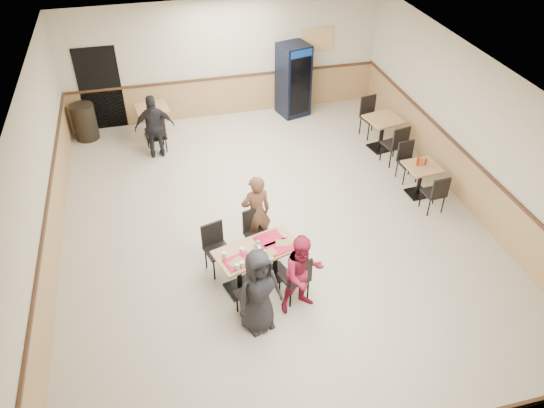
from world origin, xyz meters
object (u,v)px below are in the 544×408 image
object	(u,v)px
side_table_far	(382,129)
trash_bin	(85,122)
lone_diner	(155,127)
back_table	(153,117)
main_table	(257,260)
diner_man_opposite	(256,213)
diner_woman_left	(259,291)
pepsi_cooler	(293,80)
diner_woman_right	(303,274)
side_table_near	(421,176)

from	to	relation	value
side_table_far	trash_bin	distance (m)	7.14
lone_diner	back_table	world-z (taller)	lone_diner
main_table	trash_bin	bearing A→B (deg)	100.66
diner_man_opposite	diner_woman_left	bearing A→B (deg)	70.35
main_table	pepsi_cooler	xyz separation A→B (m)	(2.31, 5.89, 0.44)
lone_diner	side_table_far	distance (m)	5.25
side_table_far	pepsi_cooler	size ratio (longest dim) A/B	0.47
lone_diner	trash_bin	size ratio (longest dim) A/B	1.71
diner_woman_left	diner_woman_right	world-z (taller)	diner_woman_left
diner_woman_right	side_table_near	size ratio (longest dim) A/B	2.06
lone_diner	main_table	bearing A→B (deg)	105.96
lone_diner	trash_bin	xyz separation A→B (m)	(-1.62, 1.26, -0.32)
side_table_far	back_table	distance (m)	5.49
pepsi_cooler	main_table	bearing A→B (deg)	-125.95
main_table	trash_bin	size ratio (longest dim) A/B	1.72
diner_man_opposite	side_table_far	world-z (taller)	diner_man_opposite
diner_woman_right	side_table_near	bearing A→B (deg)	26.06
diner_woman_right	diner_man_opposite	xyz separation A→B (m)	(-0.37, 1.65, 0.04)
back_table	pepsi_cooler	world-z (taller)	pepsi_cooler
diner_woman_left	side_table_far	bearing A→B (deg)	31.87
main_table	side_table_far	xyz separation A→B (m)	(3.83, 3.62, 0.03)
main_table	trash_bin	world-z (taller)	trash_bin
diner_woman_right	lone_diner	xyz separation A→B (m)	(-1.89, 5.30, 0.04)
side_table_near	lone_diner	bearing A→B (deg)	150.69
back_table	pepsi_cooler	distance (m)	3.68
back_table	diner_man_opposite	bearing A→B (deg)	-71.56
diner_man_opposite	side_table_far	size ratio (longest dim) A/B	1.75
diner_man_opposite	trash_bin	distance (m)	5.84
diner_man_opposite	back_table	size ratio (longest dim) A/B	1.83
side_table_near	pepsi_cooler	bearing A→B (deg)	110.03
side_table_far	back_table	bearing A→B (deg)	160.01
diner_woman_right	diner_man_opposite	size ratio (longest dim) A/B	0.95
side_table_near	trash_bin	xyz separation A→B (m)	(-6.79, 4.16, -0.02)
back_table	side_table_far	bearing A→B (deg)	-19.99
diner_woman_right	pepsi_cooler	bearing A→B (deg)	65.02
side_table_far	diner_woman_right	bearing A→B (deg)	-126.97
main_table	side_table_far	bearing A→B (deg)	27.27
diner_woman_left	diner_woman_right	bearing A→B (deg)	-0.54
diner_woman_left	diner_woman_right	xyz separation A→B (m)	(0.76, 0.22, -0.03)
lone_diner	side_table_far	bearing A→B (deg)	169.19
side_table_far	side_table_near	bearing A→B (deg)	-89.66
diner_man_opposite	main_table	bearing A→B (deg)	70.35
pepsi_cooler	diner_woman_left	bearing A→B (deg)	-124.69
diner_woman_left	side_table_far	distance (m)	6.08
diner_woman_left	side_table_near	distance (m)	4.82
side_table_near	diner_man_opposite	bearing A→B (deg)	-168.34
diner_man_opposite	trash_bin	size ratio (longest dim) A/B	1.72
pepsi_cooler	trash_bin	size ratio (longest dim) A/B	2.11
main_table	back_table	distance (m)	5.65
side_table_near	back_table	size ratio (longest dim) A/B	0.84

